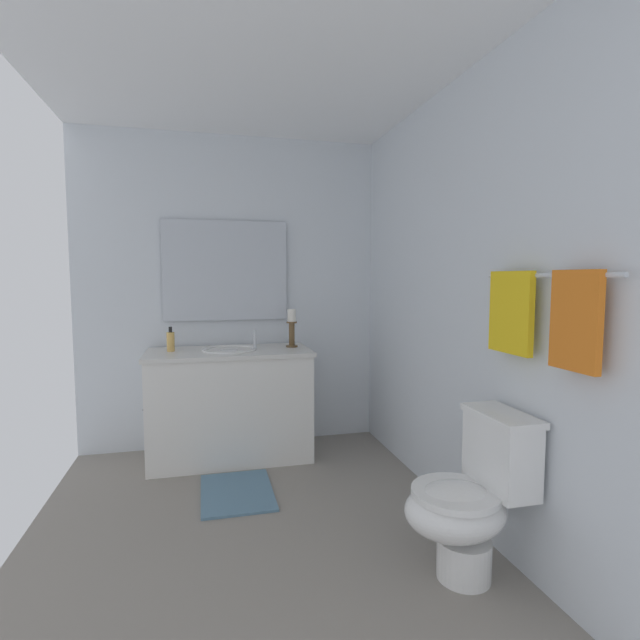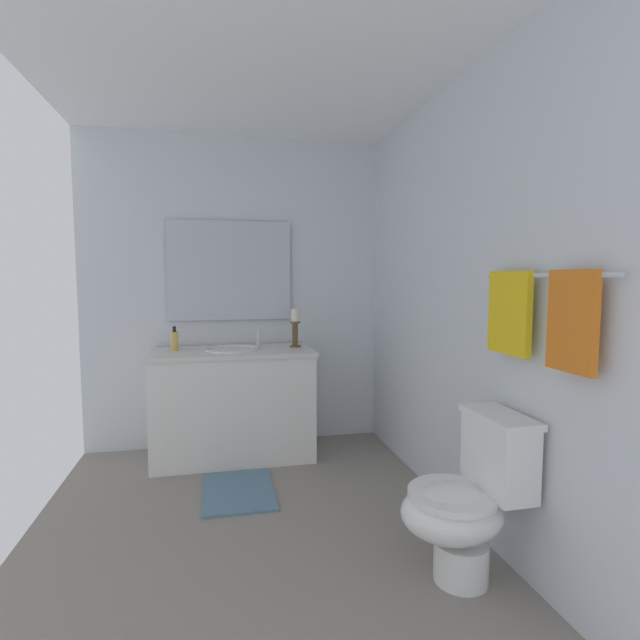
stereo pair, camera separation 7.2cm
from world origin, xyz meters
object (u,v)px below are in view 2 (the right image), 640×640
object	(u,v)px
toilet	(466,501)
bath_mat	(238,491)
towel_near_vanity	(509,313)
candle_holder_tall	(295,327)
mirror	(230,271)
towel_bar	(543,275)
soap_bottle	(175,341)
towel_center	(572,321)
vanity_cabinet	(233,403)
sink_basin	(233,355)

from	to	relation	value
toilet	bath_mat	distance (m)	1.49
toilet	towel_near_vanity	distance (m)	0.85
candle_holder_tall	bath_mat	distance (m)	1.27
mirror	toilet	xyz separation A→B (m)	(2.00, 0.95, -1.04)
towel_bar	towel_near_vanity	bearing A→B (deg)	-174.61
soap_bottle	bath_mat	distance (m)	1.18
bath_mat	towel_center	bearing A→B (deg)	38.60
soap_bottle	bath_mat	world-z (taller)	soap_bottle
towel_near_vanity	bath_mat	world-z (taller)	towel_near_vanity
candle_holder_tall	towel_center	xyz separation A→B (m)	(2.12, 0.67, 0.22)
candle_holder_tall	bath_mat	world-z (taller)	candle_holder_tall
candle_holder_tall	toilet	world-z (taller)	candle_holder_tall
bath_mat	towel_near_vanity	bearing A→B (deg)	47.33
vanity_cabinet	towel_near_vanity	bearing A→B (deg)	34.33
mirror	soap_bottle	distance (m)	0.70
sink_basin	towel_bar	xyz separation A→B (m)	(1.88, 1.17, 0.58)
mirror	bath_mat	size ratio (longest dim) A/B	1.60
sink_basin	towel_bar	bearing A→B (deg)	31.91
sink_basin	toilet	size ratio (longest dim) A/B	0.54
vanity_cabinet	towel_near_vanity	world-z (taller)	towel_near_vanity
soap_bottle	toilet	bearing A→B (deg)	37.56
soap_bottle	vanity_cabinet	bearing A→B (deg)	83.21
towel_near_vanity	bath_mat	xyz separation A→B (m)	(-1.06, -1.15, -1.18)
sink_basin	towel_bar	size ratio (longest dim) A/B	0.53
towel_bar	towel_near_vanity	xyz separation A→B (m)	(-0.19, -0.02, -0.16)
soap_bottle	towel_center	xyz separation A→B (m)	(2.12, 1.57, 0.30)
towel_near_vanity	towel_center	world-z (taller)	same
vanity_cabinet	mirror	distance (m)	1.03
mirror	towel_near_vanity	xyz separation A→B (m)	(1.97, 1.15, -0.21)
vanity_cabinet	candle_holder_tall	size ratio (longest dim) A/B	4.09
towel_near_vanity	towel_center	distance (m)	0.38
mirror	towel_near_vanity	size ratio (longest dim) A/B	2.61
candle_holder_tall	bath_mat	size ratio (longest dim) A/B	0.49
mirror	towel_bar	size ratio (longest dim) A/B	1.26
vanity_cabinet	candle_holder_tall	bearing A→B (deg)	96.65
vanity_cabinet	mirror	world-z (taller)	mirror
towel_bar	vanity_cabinet	bearing A→B (deg)	-148.07
towel_center	soap_bottle	bearing A→B (deg)	-143.50
bath_mat	candle_holder_tall	bearing A→B (deg)	144.80
vanity_cabinet	candle_holder_tall	distance (m)	0.74
sink_basin	vanity_cabinet	bearing A→B (deg)	-90.00
toilet	towel_near_vanity	size ratio (longest dim) A/B	2.04
toilet	soap_bottle	bearing A→B (deg)	-142.44
mirror	towel_bar	xyz separation A→B (m)	(2.16, 1.17, -0.05)
soap_bottle	towel_near_vanity	distance (m)	2.36
mirror	toilet	world-z (taller)	mirror
towel_near_vanity	towel_bar	bearing A→B (deg)	5.39
mirror	toilet	size ratio (longest dim) A/B	1.28
mirror	bath_mat	xyz separation A→B (m)	(0.91, 0.00, -1.39)
towel_center	towel_bar	bearing A→B (deg)	174.61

